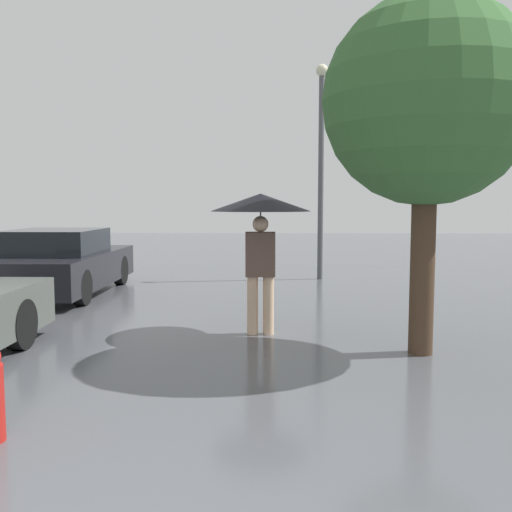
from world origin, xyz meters
The scene contains 4 objects.
pedestrian centered at (0.44, 5.56, 1.54)m, with size 1.29×1.29×1.82m.
parked_car_farthest centered at (-3.36, 8.73, 0.57)m, with size 1.79×3.94×1.21m.
tree centered at (2.27, 4.65, 2.78)m, with size 2.28×2.28×3.95m.
street_lamp centered at (1.67, 10.93, 2.76)m, with size 0.27×0.27×4.68m.
Camera 1 is at (0.58, -1.72, 1.70)m, focal length 40.00 mm.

